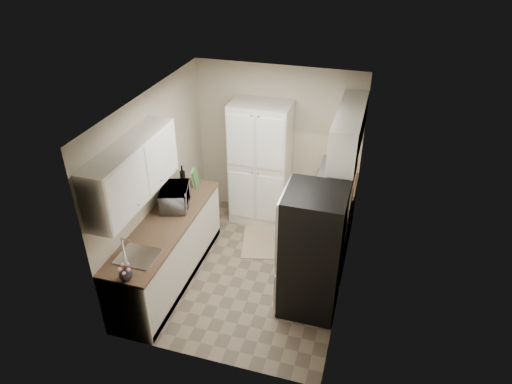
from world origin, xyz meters
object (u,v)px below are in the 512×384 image
Objects in this scene: pantry_cabinet at (260,164)px; electric_range at (323,239)px; microwave at (175,197)px; toaster_oven at (335,177)px; refrigerator at (312,252)px; wine_bottle at (183,177)px.

pantry_cabinet reaches higher than electric_range.
toaster_oven is at bearing -75.45° from microwave.
electric_range is 0.98m from toaster_oven.
toaster_oven is at bearing 89.90° from electric_range.
pantry_cabinet is 3.84× the size of microwave.
pantry_cabinet is 2.07m from refrigerator.
wine_bottle reaches higher than toaster_oven.
refrigerator is (-0.03, -0.80, 0.37)m from electric_range.
electric_range is at bearing -95.27° from microwave.
microwave is at bearing 169.10° from refrigerator.
microwave is at bearing -121.32° from pantry_cabinet.
toaster_oven is (2.12, 0.72, -0.05)m from wine_bottle.
pantry_cabinet is 1.18m from toaster_oven.
microwave reaches higher than electric_range.
electric_range is at bearing -2.67° from wine_bottle.
pantry_cabinet is 1.18× the size of refrigerator.
microwave is (-1.96, 0.38, 0.21)m from refrigerator.
refrigerator is at bearing -76.13° from toaster_oven.
refrigerator is 1.62m from toaster_oven.
toaster_oven is at bearing 88.72° from refrigerator.
refrigerator is at bearing -118.13° from microwave.
wine_bottle is (-2.08, 0.90, 0.22)m from refrigerator.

